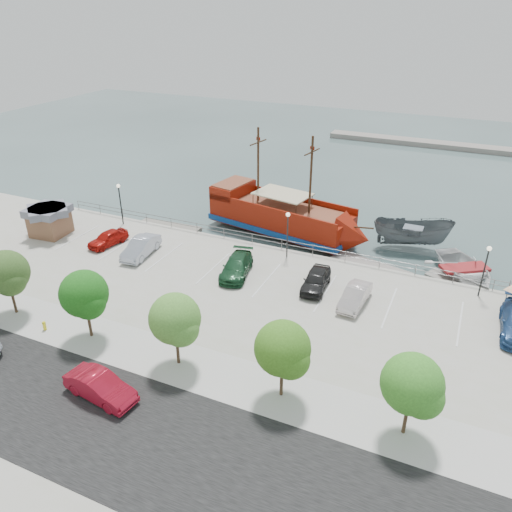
% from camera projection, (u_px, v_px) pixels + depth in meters
% --- Properties ---
extents(ground, '(160.00, 160.00, 0.00)m').
position_uv_depth(ground, '(257.00, 302.00, 39.91)').
color(ground, '#344747').
extents(street, '(100.00, 8.00, 0.04)m').
position_uv_depth(street, '(135.00, 435.00, 26.49)').
color(street, black).
rests_on(street, land_slab).
extents(sidewalk, '(100.00, 4.00, 0.05)m').
position_uv_depth(sidewalk, '(192.00, 367.00, 31.35)').
color(sidewalk, '#B7B5B2').
rests_on(sidewalk, land_slab).
extents(seawall_railing, '(50.00, 0.06, 1.00)m').
position_uv_depth(seawall_railing, '(292.00, 246.00, 45.53)').
color(seawall_railing, slate).
rests_on(seawall_railing, land_slab).
extents(far_shore, '(40.00, 3.00, 0.80)m').
position_uv_depth(far_shore, '(452.00, 146.00, 80.65)').
color(far_shore, gray).
rests_on(far_shore, ground).
extents(pirate_ship, '(17.73, 7.71, 11.01)m').
position_uv_depth(pirate_ship, '(291.00, 219.00, 50.14)').
color(pirate_ship, maroon).
rests_on(pirate_ship, ground).
extents(patrol_boat, '(7.87, 4.44, 2.87)m').
position_uv_depth(patrol_boat, '(412.00, 235.00, 47.77)').
color(patrol_boat, '#52585B').
rests_on(patrol_boat, ground).
extents(speedboat, '(8.13, 8.71, 1.47)m').
position_uv_depth(speedboat, '(464.00, 272.00, 42.85)').
color(speedboat, silver).
rests_on(speedboat, ground).
extents(dock_west, '(6.90, 2.21, 0.39)m').
position_uv_depth(dock_west, '(169.00, 227.00, 52.48)').
color(dock_west, gray).
rests_on(dock_west, ground).
extents(dock_mid, '(7.54, 3.93, 0.41)m').
position_uv_depth(dock_mid, '(371.00, 267.00, 44.70)').
color(dock_mid, gray).
rests_on(dock_mid, ground).
extents(dock_east, '(6.38, 4.13, 0.35)m').
position_uv_depth(dock_east, '(463.00, 285.00, 41.89)').
color(dock_east, gray).
rests_on(dock_east, ground).
extents(shed, '(3.72, 3.72, 2.83)m').
position_uv_depth(shed, '(49.00, 220.00, 48.33)').
color(shed, brown).
rests_on(shed, land_slab).
extents(street_sedan, '(4.79, 2.20, 1.52)m').
position_uv_depth(street_sedan, '(100.00, 387.00, 28.67)').
color(street_sedan, '#A91125').
rests_on(street_sedan, street).
extents(fire_hydrant, '(0.25, 0.25, 0.73)m').
position_uv_depth(fire_hydrant, '(44.00, 325.00, 34.67)').
color(fire_hydrant, yellow).
rests_on(fire_hydrant, sidewalk).
extents(lamp_post_left, '(0.36, 0.36, 4.28)m').
position_uv_depth(lamp_post_left, '(120.00, 197.00, 49.92)').
color(lamp_post_left, black).
rests_on(lamp_post_left, land_slab).
extents(lamp_post_mid, '(0.36, 0.36, 4.28)m').
position_uv_depth(lamp_post_mid, '(288.00, 227.00, 43.37)').
color(lamp_post_mid, black).
rests_on(lamp_post_mid, land_slab).
extents(lamp_post_right, '(0.36, 0.36, 4.28)m').
position_uv_depth(lamp_post_right, '(486.00, 262.00, 37.55)').
color(lamp_post_right, black).
rests_on(lamp_post_right, land_slab).
extents(tree_b, '(3.30, 3.20, 5.00)m').
position_uv_depth(tree_b, '(7.00, 274.00, 35.18)').
color(tree_b, '#473321').
rests_on(tree_b, sidewalk).
extents(tree_c, '(3.30, 3.20, 5.00)m').
position_uv_depth(tree_c, '(85.00, 296.00, 32.63)').
color(tree_c, '#473321').
rests_on(tree_c, sidewalk).
extents(tree_d, '(3.30, 3.20, 5.00)m').
position_uv_depth(tree_d, '(176.00, 321.00, 30.09)').
color(tree_d, '#473321').
rests_on(tree_d, sidewalk).
extents(tree_e, '(3.30, 3.20, 5.00)m').
position_uv_depth(tree_e, '(284.00, 351.00, 27.54)').
color(tree_e, '#473321').
rests_on(tree_e, sidewalk).
extents(tree_f, '(3.30, 3.20, 5.00)m').
position_uv_depth(tree_f, '(415.00, 387.00, 24.99)').
color(tree_f, '#473321').
rests_on(tree_f, sidewalk).
extents(parked_car_a, '(2.41, 4.28, 1.38)m').
position_uv_depth(parked_car_a, '(108.00, 238.00, 46.60)').
color(parked_car_a, '#AD120B').
rests_on(parked_car_a, land_slab).
extents(parked_car_b, '(2.17, 4.94, 1.58)m').
position_uv_depth(parked_car_b, '(141.00, 247.00, 44.67)').
color(parked_car_b, '#A7ACBC').
rests_on(parked_car_b, land_slab).
extents(parked_car_d, '(3.07, 5.42, 1.48)m').
position_uv_depth(parked_car_d, '(236.00, 267.00, 41.55)').
color(parked_car_d, '#1A4728').
rests_on(parked_car_d, land_slab).
extents(parked_car_e, '(2.12, 4.58, 1.52)m').
position_uv_depth(parked_car_e, '(316.00, 280.00, 39.55)').
color(parked_car_e, black).
rests_on(parked_car_e, land_slab).
extents(parked_car_f, '(1.77, 4.41, 1.42)m').
position_uv_depth(parked_car_f, '(355.00, 296.00, 37.46)').
color(parked_car_f, beige).
rests_on(parked_car_f, land_slab).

